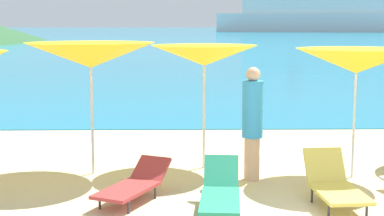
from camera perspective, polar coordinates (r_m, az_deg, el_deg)
The scene contains 10 objects.
ground_plane at distance 16.79m, azimuth 5.16°, elevation -1.34°, with size 50.00×100.00×0.30m, color beige.
ocean_water at distance 234.37m, azimuth -0.61°, elevation 7.58°, with size 650.00×440.00×0.02m, color teal.
umbrella_2 at distance 10.24m, azimuth -9.89°, elevation 5.10°, with size 2.39×2.39×2.32m.
umbrella_3 at distance 10.53m, azimuth 1.20°, elevation 5.14°, with size 2.06×2.06×2.25m.
umbrella_4 at distance 10.22m, azimuth 15.78°, elevation 4.43°, with size 2.25×2.25×2.22m.
lounge_chair_1 at distance 8.29m, azimuth 2.79°, elevation -8.18°, with size 0.66×1.62×0.66m.
lounge_chair_6 at distance 8.84m, azimuth -5.70°, elevation -7.38°, with size 1.15×1.60×0.53m.
lounge_chair_7 at distance 8.76m, azimuth 13.76°, elevation -7.23°, with size 0.72×1.47×0.74m.
beachgoer_0 at distance 9.84m, azimuth 5.93°, elevation -1.23°, with size 0.35×0.35×1.92m.
cruise_ship at distance 195.42m, azimuth 12.48°, elevation 9.36°, with size 67.21×24.86×19.07m.
Camera 1 is at (-1.81, -6.46, 2.63)m, focal length 54.57 mm.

